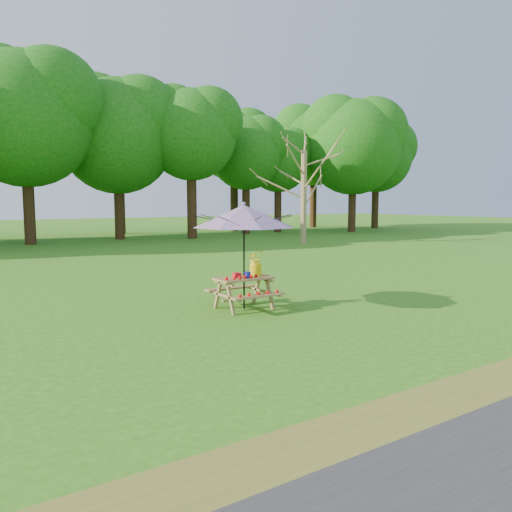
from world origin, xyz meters
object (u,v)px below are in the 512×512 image
picnic_table (244,293)px  patio_umbrella (244,216)px  flower_bucket (256,262)px  bare_tree (305,112)px

picnic_table → patio_umbrella: 1.62m
flower_bucket → patio_umbrella: bearing=-167.3°
picnic_table → flower_bucket: 0.73m
patio_umbrella → flower_bucket: size_ratio=4.68×
picnic_table → patio_umbrella: patio_umbrella is taller
bare_tree → patio_umbrella: size_ratio=4.32×
picnic_table → flower_bucket: (0.34, 0.08, 0.64)m
picnic_table → flower_bucket: bearing=13.2°
picnic_table → bare_tree: bearing=47.0°
bare_tree → patio_umbrella: bare_tree is taller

